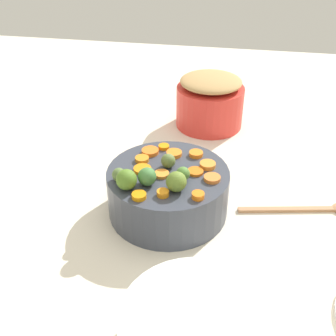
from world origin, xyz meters
TOP-DOWN VIEW (x-y plane):
  - tabletop at (0.00, 0.00)m, footprint 2.40×2.40m
  - serving_bowl_carrots at (0.02, -0.06)m, footprint 0.26×0.26m
  - metal_pot at (-0.42, -0.01)m, footprint 0.20×0.20m
  - stuffing_mound at (-0.42, -0.01)m, footprint 0.18×0.18m
  - carrot_slice_0 at (0.10, 0.02)m, footprint 0.03×0.03m
  - carrot_slice_1 at (-0.06, -0.01)m, footprint 0.04×0.04m
  - carrot_slice_2 at (-0.05, -0.06)m, footprint 0.05×0.05m
  - carrot_slice_3 at (0.03, -0.11)m, footprint 0.04×0.04m
  - carrot_slice_4 at (0.03, 0.04)m, footprint 0.05×0.05m
  - carrot_slice_5 at (-0.08, -0.09)m, footprint 0.03×0.03m
  - carrot_slice_6 at (-0.02, 0.02)m, footprint 0.04×0.04m
  - carrot_slice_7 at (0.12, -0.10)m, footprint 0.04×0.04m
  - carrot_slice_8 at (-0.05, -0.11)m, footprint 0.05×0.05m
  - carrot_slice_9 at (0.01, 0.00)m, footprint 0.05×0.05m
  - carrot_slice_10 at (0.10, -0.05)m, footprint 0.03×0.03m
  - carrot_slice_11 at (-0.01, -0.12)m, footprint 0.03×0.03m
  - carrot_slice_12 at (0.03, -0.07)m, footprint 0.04×0.04m
  - brussels_sprout_0 at (0.07, -0.09)m, footprint 0.04×0.04m
  - brussels_sprout_1 at (0.08, -0.03)m, footprint 0.04×0.04m
  - brussels_sprout_2 at (0.09, -0.13)m, footprint 0.04×0.04m
  - brussels_sprout_3 at (0.04, -0.02)m, footprint 0.03×0.03m
  - brussels_sprout_4 at (0.07, -0.15)m, footprint 0.03×0.03m
  - brussels_sprout_5 at (0.00, -0.06)m, footprint 0.03×0.03m
  - wooden_spoon at (-0.04, 0.29)m, footprint 0.08×0.28m
  - casserole_dish at (0.35, 0.05)m, footprint 0.24×0.24m

SIDE VIEW (x-z plane):
  - tabletop at x=0.00m, z-range 0.00..0.02m
  - wooden_spoon at x=-0.04m, z-range 0.02..0.03m
  - casserole_dish at x=0.35m, z-range 0.02..0.11m
  - serving_bowl_carrots at x=0.02m, z-range 0.02..0.13m
  - metal_pot at x=-0.42m, z-range 0.02..0.14m
  - carrot_slice_9 at x=0.01m, z-range 0.13..0.13m
  - carrot_slice_12 at x=0.03m, z-range 0.13..0.13m
  - carrot_slice_3 at x=0.03m, z-range 0.13..0.13m
  - carrot_slice_5 at x=-0.08m, z-range 0.13..0.13m
  - carrot_slice_4 at x=0.03m, z-range 0.13..0.13m
  - carrot_slice_2 at x=-0.05m, z-range 0.13..0.13m
  - carrot_slice_8 at x=-0.05m, z-range 0.13..0.13m
  - carrot_slice_11 at x=-0.01m, z-range 0.13..0.13m
  - carrot_slice_7 at x=0.12m, z-range 0.13..0.13m
  - carrot_slice_1 at x=-0.06m, z-range 0.13..0.13m
  - carrot_slice_6 at x=-0.02m, z-range 0.13..0.14m
  - carrot_slice_10 at x=0.10m, z-range 0.13..0.14m
  - carrot_slice_0 at x=0.10m, z-range 0.13..0.14m
  - brussels_sprout_4 at x=0.07m, z-range 0.13..0.15m
  - brussels_sprout_3 at x=0.04m, z-range 0.13..0.15m
  - brussels_sprout_5 at x=0.00m, z-range 0.13..0.16m
  - brussels_sprout_0 at x=0.07m, z-range 0.13..0.16m
  - brussels_sprout_1 at x=0.08m, z-range 0.13..0.17m
  - brussels_sprout_2 at x=0.09m, z-range 0.13..0.17m
  - stuffing_mound at x=-0.42m, z-range 0.14..0.18m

